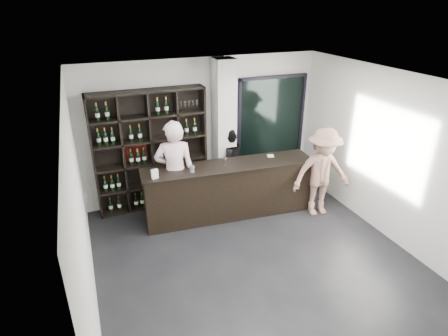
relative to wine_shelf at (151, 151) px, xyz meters
name	(u,v)px	position (x,y,z in m)	size (l,w,h in m)	color
floor	(260,266)	(1.15, -2.57, -1.20)	(5.00, 5.50, 0.01)	black
wine_shelf	(151,151)	(0.00, 0.00, 0.00)	(2.20, 0.35, 2.40)	black
structural_column	(224,131)	(1.50, -0.10, 0.25)	(0.40, 0.40, 2.90)	silver
glass_panel	(271,124)	(2.70, 0.12, 0.20)	(1.60, 0.08, 2.10)	black
tasting_counter	(229,190)	(1.28, -0.92, -0.66)	(3.28, 0.68, 1.08)	black
taster_pink	(175,173)	(0.28, -0.72, -0.20)	(0.73, 0.48, 2.00)	#F2C5CB
taster_black	(228,162)	(1.56, -0.17, -0.42)	(0.76, 0.59, 1.55)	black
customer	(322,173)	(2.95, -1.52, -0.31)	(1.15, 0.66, 1.77)	#956A5A
wine_glass	(226,161)	(1.21, -0.91, -0.03)	(0.08, 0.08, 0.18)	white
spit_cup	(192,169)	(0.54, -0.99, -0.06)	(0.09, 0.09, 0.12)	#A1B7C3
napkin_stack	(270,156)	(2.19, -0.84, -0.11)	(0.12, 0.12, 0.02)	white
card_stand	(155,174)	(-0.14, -0.99, -0.03)	(0.11, 0.06, 0.17)	white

